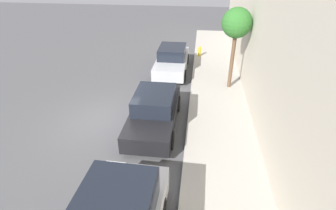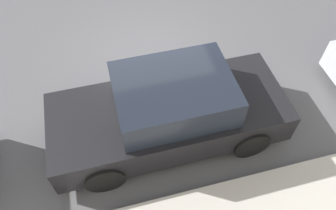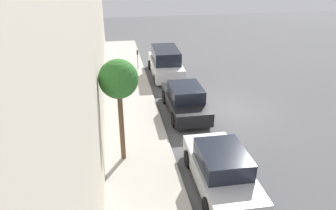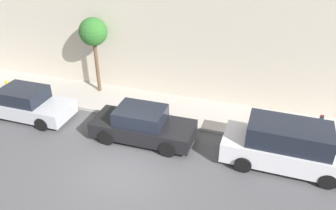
{
  "view_description": "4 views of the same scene",
  "coord_description": "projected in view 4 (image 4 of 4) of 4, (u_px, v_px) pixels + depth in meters",
  "views": [
    {
      "loc": [
        3.82,
        -9.25,
        6.41
      ],
      "look_at": [
        2.68,
        0.05,
        1.0
      ],
      "focal_mm": 28.0,
      "sensor_mm": 36.0,
      "label": 1
    },
    {
      "loc": [
        5.69,
        -1.01,
        5.75
      ],
      "look_at": [
        2.16,
        -0.08,
        1.0
      ],
      "focal_mm": 35.0,
      "sensor_mm": 36.0,
      "label": 2
    },
    {
      "loc": [
        5.69,
        15.22,
        7.64
      ],
      "look_at": [
        3.21,
        1.0,
        1.0
      ],
      "focal_mm": 35.0,
      "sensor_mm": 36.0,
      "label": 3
    },
    {
      "loc": [
        -9.04,
        -4.71,
        8.68
      ],
      "look_at": [
        3.69,
        -0.71,
        1.0
      ],
      "focal_mm": 35.0,
      "sensor_mm": 36.0,
      "label": 4
    }
  ],
  "objects": [
    {
      "name": "ground_plane",
      "position": [
        123.0,
        168.0,
        13.02
      ],
      "size": [
        60.0,
        60.0,
        0.0
      ],
      "primitive_type": "plane",
      "color": "#515154"
    },
    {
      "name": "fire_hydrant",
      "position": [
        8.0,
        86.0,
        18.23
      ],
      "size": [
        0.2,
        0.2,
        0.69
      ],
      "color": "gold",
      "rests_on": "sidewalk"
    },
    {
      "name": "parking_meter_near",
      "position": [
        320.0,
        126.0,
        13.88
      ],
      "size": [
        0.11,
        0.15,
        1.39
      ],
      "color": "#ADADB2",
      "rests_on": "sidewalk"
    },
    {
      "name": "parked_minivan_nearest",
      "position": [
        287.0,
        146.0,
        12.77
      ],
      "size": [
        2.03,
        4.95,
        1.9
      ],
      "color": "silver",
      "rests_on": "ground_plane"
    },
    {
      "name": "sidewalk",
      "position": [
        162.0,
        107.0,
        17.03
      ],
      "size": [
        2.79,
        32.0,
        0.15
      ],
      "color": "#B2ADA3",
      "rests_on": "ground_plane"
    },
    {
      "name": "parked_sedan_second",
      "position": [
        143.0,
        125.0,
        14.4
      ],
      "size": [
        1.92,
        4.5,
        1.54
      ],
      "color": "black",
      "rests_on": "ground_plane"
    },
    {
      "name": "parked_sedan_third",
      "position": [
        26.0,
        104.0,
        16.06
      ],
      "size": [
        1.92,
        4.51,
        1.54
      ],
      "color": "#B7BABF",
      "rests_on": "ground_plane"
    },
    {
      "name": "street_tree",
      "position": [
        93.0,
        33.0,
        16.89
      ],
      "size": [
        1.46,
        1.46,
        4.13
      ],
      "color": "brown",
      "rests_on": "sidewalk"
    }
  ]
}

